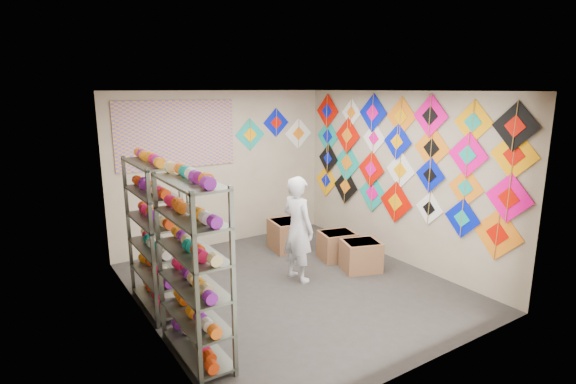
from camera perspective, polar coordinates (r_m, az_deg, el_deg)
ground at (r=6.49m, az=0.72°, el=-11.87°), size 4.50×4.50×0.00m
room_walls at (r=5.99m, az=0.77°, el=2.56°), size 4.50×4.50×4.50m
shelf_rack_front at (r=4.66m, az=-11.89°, el=-9.74°), size 0.40×1.10×1.90m
shelf_rack_back at (r=5.83m, az=-16.60°, el=-5.36°), size 0.40×1.10×1.90m
string_spools at (r=5.20m, az=-14.58°, el=-6.33°), size 0.12×2.36×0.12m
kite_wall_display at (r=7.26m, az=13.88°, el=4.00°), size 0.06×4.34×2.11m
back_wall_kites at (r=8.39m, az=-1.61°, el=7.79°), size 1.64×0.02×0.79m
poster at (r=7.57m, az=-13.92°, el=7.09°), size 2.00×0.01×1.10m
shopkeeper at (r=6.45m, az=1.26°, el=-4.70°), size 0.67×0.53×1.54m
carton_a at (r=7.03m, az=9.23°, el=-7.99°), size 0.67×0.62×0.46m
carton_b at (r=7.43m, az=6.27°, el=-6.78°), size 0.64×0.57×0.45m
carton_c at (r=7.80m, az=-0.10°, el=-5.48°), size 0.62×0.66×0.51m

